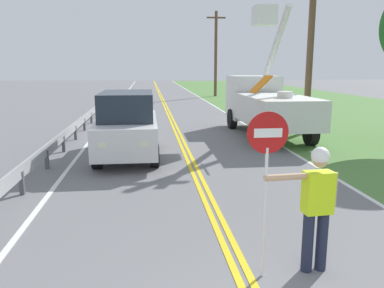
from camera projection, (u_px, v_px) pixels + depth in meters
name	position (u px, v px, depth m)	size (l,w,h in m)	color
grass_verge_right	(358.00, 114.00, 23.94)	(16.00, 110.00, 0.01)	#517F3D
centerline_yellow_left	(169.00, 117.00, 22.64)	(0.11, 110.00, 0.01)	yellow
centerline_yellow_right	(172.00, 117.00, 22.66)	(0.11, 110.00, 0.01)	yellow
edge_line_right	(231.00, 116.00, 23.05)	(0.12, 110.00, 0.01)	silver
edge_line_left	(107.00, 118.00, 22.25)	(0.12, 110.00, 0.01)	silver
flagger_worker	(317.00, 202.00, 5.43)	(1.09, 0.27, 1.83)	#1E2338
stop_sign_paddle	(267.00, 158.00, 5.15)	(0.56, 0.04, 2.33)	silver
utility_bucket_truck	(265.00, 102.00, 16.62)	(2.67, 6.81, 5.40)	silver
oncoming_suv_nearest	(128.00, 124.00, 12.50)	(1.93, 4.61, 2.10)	silver
utility_pole_near	(311.00, 38.00, 16.44)	(1.80, 0.28, 7.78)	brown
utility_pole_mid	(216.00, 53.00, 37.43)	(1.80, 0.28, 8.01)	brown
guardrail_left_shoulder	(80.00, 123.00, 16.65)	(0.10, 32.00, 0.71)	#9EA0A3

